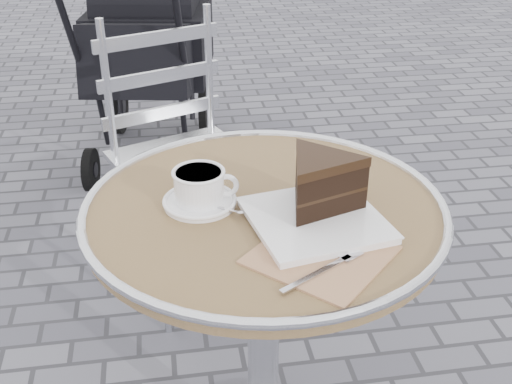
{
  "coord_description": "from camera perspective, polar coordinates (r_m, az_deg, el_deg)",
  "views": [
    {
      "loc": [
        -0.19,
        -1.07,
        1.36
      ],
      "look_at": [
        -0.02,
        -0.03,
        0.78
      ],
      "focal_mm": 45.0,
      "sensor_mm": 36.0,
      "label": 1
    }
  ],
  "objects": [
    {
      "name": "cafe_table",
      "position": [
        1.35,
        0.69,
        -7.25
      ],
      "size": [
        0.72,
        0.72,
        0.74
      ],
      "color": "silver",
      "rests_on": "ground"
    },
    {
      "name": "cappuccino_set",
      "position": [
        1.25,
        -4.98,
        0.19
      ],
      "size": [
        0.15,
        0.14,
        0.07
      ],
      "rotation": [
        0.0,
        0.0,
        -0.1
      ],
      "color": "white",
      "rests_on": "cafe_table"
    },
    {
      "name": "cake_plate_set",
      "position": [
        1.19,
        5.68,
        0.05
      ],
      "size": [
        0.29,
        0.39,
        0.13
      ],
      "rotation": [
        0.0,
        0.0,
        0.18
      ],
      "color": "#AC7B5E",
      "rests_on": "cafe_table"
    },
    {
      "name": "bistro_chair",
      "position": [
        2.06,
        -7.4,
        5.82
      ],
      "size": [
        0.53,
        0.53,
        0.91
      ],
      "rotation": [
        0.0,
        0.0,
        0.38
      ],
      "color": "silver",
      "rests_on": "ground"
    },
    {
      "name": "baby_stroller",
      "position": [
        3.04,
        -9.53,
        11.93
      ],
      "size": [
        0.65,
        1.12,
        1.09
      ],
      "rotation": [
        0.0,
        0.0,
        -0.17
      ],
      "color": "black",
      "rests_on": "ground"
    }
  ]
}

